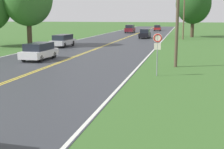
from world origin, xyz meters
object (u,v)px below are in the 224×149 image
object	(u,v)px
traffic_sign	(158,44)
car_maroon_suv_distant	(130,29)
car_red_hatchback_horizon	(157,28)
tree_right_cluster	(193,4)
car_white_van_mid_near	(39,51)
car_silver_van_mid_far	(63,40)
car_black_sedan_receding	(145,34)

from	to	relation	value
traffic_sign	car_maroon_suv_distant	size ratio (longest dim) A/B	0.66
traffic_sign	car_red_hatchback_horizon	distance (m)	64.25
tree_right_cluster	car_white_van_mid_near	distance (m)	38.10
car_maroon_suv_distant	car_red_hatchback_horizon	bearing A→B (deg)	-24.52
car_silver_van_mid_far	car_red_hatchback_horizon	bearing A→B (deg)	-9.06
car_maroon_suv_distant	car_white_van_mid_near	bearing A→B (deg)	179.82
car_black_sedan_receding	car_red_hatchback_horizon	world-z (taller)	car_black_sedan_receding
car_maroon_suv_distant	car_red_hatchback_horizon	xyz separation A→B (m)	(5.42, 11.79, -0.16)
car_white_van_mid_near	car_black_sedan_receding	size ratio (longest dim) A/B	1.07
tree_right_cluster	car_white_van_mid_near	xyz separation A→B (m)	(-14.17, -34.96, -5.33)
car_black_sedan_receding	car_red_hatchback_horizon	distance (m)	28.86
car_white_van_mid_near	car_black_sedan_receding	world-z (taller)	car_black_sedan_receding
traffic_sign	tree_right_cluster	xyz separation A→B (m)	(3.09, 40.25, 4.01)
car_white_van_mid_near	car_black_sedan_receding	bearing A→B (deg)	-9.75
tree_right_cluster	car_white_van_mid_near	size ratio (longest dim) A/B	2.29
tree_right_cluster	car_silver_van_mid_far	world-z (taller)	tree_right_cluster
traffic_sign	car_white_van_mid_near	xyz separation A→B (m)	(-11.08, 5.30, -1.32)
car_silver_van_mid_far	car_maroon_suv_distant	size ratio (longest dim) A/B	1.12
tree_right_cluster	car_silver_van_mid_far	bearing A→B (deg)	-125.94
traffic_sign	car_black_sedan_receding	bearing A→B (deg)	98.37
car_silver_van_mid_far	car_maroon_suv_distant	xyz separation A→B (m)	(2.77, 34.96, 0.14)
traffic_sign	car_silver_van_mid_far	distance (m)	22.00
car_white_van_mid_near	car_maroon_suv_distant	bearing A→B (deg)	1.10
traffic_sign	car_white_van_mid_near	world-z (taller)	traffic_sign
tree_right_cluster	car_maroon_suv_distant	world-z (taller)	tree_right_cluster
car_white_van_mid_near	car_red_hatchback_horizon	bearing A→B (deg)	-4.10
tree_right_cluster	traffic_sign	bearing A→B (deg)	-94.40
car_silver_van_mid_far	car_black_sedan_receding	world-z (taller)	car_black_sedan_receding
car_white_van_mid_near	car_red_hatchback_horizon	xyz separation A→B (m)	(5.69, 58.72, 0.00)
tree_right_cluster	car_red_hatchback_horizon	size ratio (longest dim) A/B	2.46
car_silver_van_mid_far	car_red_hatchback_horizon	xyz separation A→B (m)	(8.19, 46.74, -0.02)
car_silver_van_mid_far	car_black_sedan_receding	xyz separation A→B (m)	(8.40, 17.88, -0.02)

